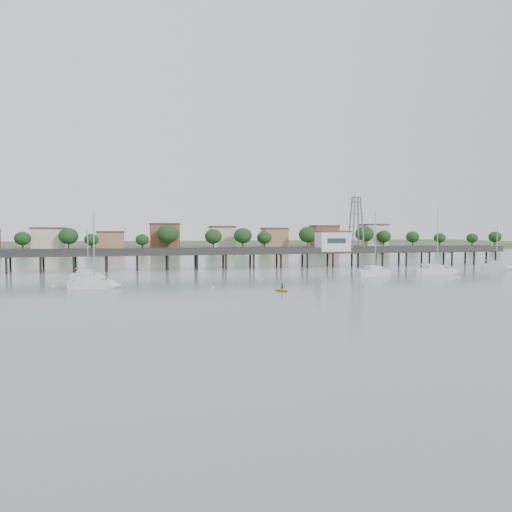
% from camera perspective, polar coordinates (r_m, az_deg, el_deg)
% --- Properties ---
extents(ground_plane, '(500.00, 500.00, 0.00)m').
position_cam_1_polar(ground_plane, '(66.18, 8.90, -5.31)').
color(ground_plane, slate).
rests_on(ground_plane, ground).
extents(pier, '(150.00, 5.00, 5.50)m').
position_cam_1_polar(pier, '(123.10, -2.04, 0.33)').
color(pier, '#2D2823').
rests_on(pier, ground).
extents(pier_building, '(8.40, 5.40, 5.30)m').
position_cam_1_polar(pier_building, '(130.52, 8.76, 1.71)').
color(pier_building, silver).
rests_on(pier_building, ground).
extents(lattice_tower, '(3.20, 3.20, 15.50)m').
position_cam_1_polar(lattice_tower, '(133.15, 11.36, 3.62)').
color(lattice_tower, slate).
rests_on(lattice_tower, ground).
extents(sailboat_d, '(9.64, 4.01, 15.33)m').
position_cam_1_polar(sailboat_d, '(114.00, 20.48, -1.66)').
color(sailboat_d, silver).
rests_on(sailboat_d, ground).
extents(sailboat_c, '(9.06, 4.65, 14.33)m').
position_cam_1_polar(sailboat_c, '(107.71, 13.84, -1.82)').
color(sailboat_c, silver).
rests_on(sailboat_c, ground).
extents(sailboat_a, '(7.82, 2.64, 12.81)m').
position_cam_1_polar(sailboat_a, '(85.32, -17.45, -3.11)').
color(sailboat_a, silver).
rests_on(sailboat_a, ground).
extents(sailboat_b, '(6.18, 2.59, 10.13)m').
position_cam_1_polar(sailboat_b, '(100.17, -18.36, -2.23)').
color(sailboat_b, silver).
rests_on(sailboat_b, ground).
extents(sailboat_e, '(6.34, 5.83, 11.19)m').
position_cam_1_polar(sailboat_e, '(132.57, 26.03, -1.14)').
color(sailboat_e, silver).
rests_on(sailboat_e, ground).
extents(white_tender, '(4.29, 3.00, 1.54)m').
position_cam_1_polar(white_tender, '(105.40, -18.99, -2.09)').
color(white_tender, silver).
rests_on(white_tender, ground).
extents(yellow_dinghy, '(1.82, 1.30, 2.50)m').
position_cam_1_polar(yellow_dinghy, '(77.65, 2.99, -4.05)').
color(yellow_dinghy, yellow).
rests_on(yellow_dinghy, ground).
extents(dinghy_occupant, '(0.61, 1.09, 0.25)m').
position_cam_1_polar(dinghy_occupant, '(77.65, 2.99, -4.05)').
color(dinghy_occupant, black).
rests_on(dinghy_occupant, ground).
extents(mooring_buoys, '(75.49, 17.61, 0.39)m').
position_cam_1_polar(mooring_buoys, '(93.98, 4.34, -2.78)').
color(mooring_buoys, beige).
rests_on(mooring_buoys, ground).
extents(far_shore, '(500.00, 170.00, 10.40)m').
position_cam_1_polar(far_shore, '(301.10, -9.11, 1.33)').
color(far_shore, '#475133').
rests_on(far_shore, ground).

